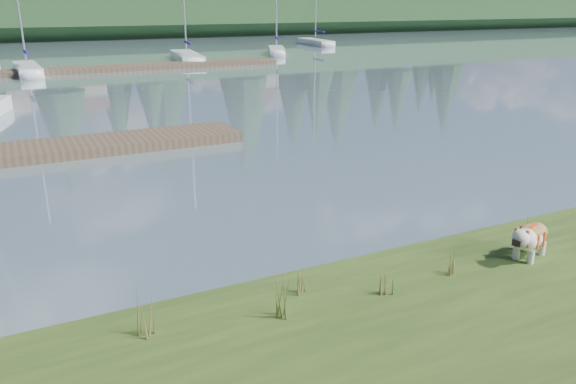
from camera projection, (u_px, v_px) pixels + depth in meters
ground at (52, 74)px, 35.06m from camera, size 200.00×200.00×0.00m
ridge at (20, 16)px, 70.74m from camera, size 200.00×20.00×5.00m
bulldog at (531, 236)px, 8.99m from camera, size 1.02×0.63×0.60m
dock_far at (85, 70)px, 35.85m from camera, size 26.00×2.20×0.30m
sailboat_bg_2 at (26, 68)px, 35.27m from camera, size 1.56×6.64×10.06m
sailboat_bg_3 at (185, 56)px, 43.23m from camera, size 2.76×8.36×12.05m
sailboat_bg_4 at (276, 50)px, 48.27m from camera, size 3.53×6.21×9.38m
sailboat_bg_5 at (313, 41)px, 58.37m from camera, size 2.15×7.49×10.63m
weed_0 at (283, 299)px, 7.27m from camera, size 0.17×0.14×0.67m
weed_1 at (298, 282)px, 7.95m from camera, size 0.17×0.14×0.40m
weed_2 at (453, 260)px, 8.49m from camera, size 0.17×0.14×0.55m
weed_3 at (146, 316)px, 6.90m from camera, size 0.17×0.14×0.65m
weed_4 at (385, 284)px, 7.89m from camera, size 0.17×0.14×0.41m
weed_5 at (530, 230)px, 9.62m from camera, size 0.17×0.14×0.51m
mud_lip at (234, 305)px, 8.22m from camera, size 60.00×0.50×0.14m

